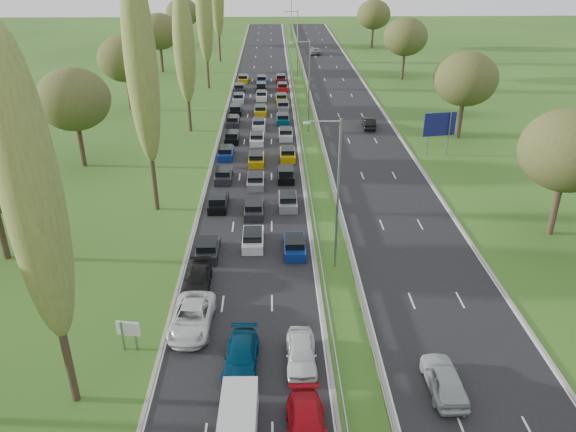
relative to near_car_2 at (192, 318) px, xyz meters
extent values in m
plane|color=#2B5219|center=(10.27, 44.67, -0.81)|extent=(260.00, 260.00, 0.00)
cube|color=black|center=(3.52, 47.17, -0.81)|extent=(10.50, 215.00, 0.04)
cube|color=black|center=(17.02, 47.17, -0.81)|extent=(10.50, 215.00, 0.04)
cube|color=gray|center=(9.12, 47.17, -0.26)|extent=(0.06, 215.00, 0.32)
cube|color=gray|center=(11.42, 47.17, -0.26)|extent=(0.06, 215.00, 0.32)
cylinder|color=gray|center=(10.27, 7.67, 5.19)|extent=(0.18, 0.18, 12.00)
cylinder|color=gray|center=(10.27, 42.67, 5.19)|extent=(0.18, 0.18, 12.00)
cylinder|color=gray|center=(10.27, 77.67, 5.19)|extent=(0.18, 0.18, 12.00)
cylinder|color=gray|center=(10.27, 112.67, 5.19)|extent=(0.18, 0.18, 12.00)
cylinder|color=#2D2116|center=(-5.73, -6.33, 2.79)|extent=(0.44, 0.44, 7.20)
ellipsoid|color=#5E662C|center=(-5.73, -6.33, 11.59)|extent=(2.80, 2.80, 16.00)
cylinder|color=#2D2116|center=(-5.73, 18.67, 3.15)|extent=(0.44, 0.44, 7.92)
ellipsoid|color=#5E662C|center=(-5.73, 18.67, 12.83)|extent=(2.80, 2.80, 17.60)
cylinder|color=#2D2116|center=(-5.73, 43.67, 2.43)|extent=(0.44, 0.44, 6.48)
ellipsoid|color=#5E662C|center=(-5.73, 43.67, 10.35)|extent=(2.80, 2.80, 14.40)
cylinder|color=#2D2116|center=(-5.73, 68.67, 2.79)|extent=(0.44, 0.44, 7.20)
ellipsoid|color=#5E662C|center=(-5.73, 68.67, 11.59)|extent=(2.80, 2.80, 16.00)
cylinder|color=#2D2116|center=(-5.73, 93.67, 3.15)|extent=(0.44, 0.44, 7.92)
cylinder|color=#2D2116|center=(-16.23, 9.67, 1.61)|extent=(0.56, 0.56, 4.84)
cylinder|color=#2D2116|center=(-16.23, 30.67, 1.61)|extent=(0.56, 0.56, 4.84)
ellipsoid|color=#38471E|center=(-16.23, 30.67, 6.89)|extent=(8.00, 8.00, 6.80)
cylinder|color=#2D2116|center=(-16.23, 54.67, 1.61)|extent=(0.56, 0.56, 4.84)
ellipsoid|color=#38471E|center=(-16.23, 54.67, 6.89)|extent=(8.00, 8.00, 6.80)
cylinder|color=#2D2116|center=(-16.23, 82.67, 1.61)|extent=(0.56, 0.56, 4.84)
ellipsoid|color=#38471E|center=(-16.23, 82.67, 6.89)|extent=(8.00, 8.00, 6.80)
cylinder|color=#2D2116|center=(-16.23, 114.67, 1.61)|extent=(0.56, 0.56, 4.84)
ellipsoid|color=#38471E|center=(-16.23, 114.67, 6.89)|extent=(8.00, 8.00, 6.80)
cylinder|color=#2D2116|center=(29.77, 12.67, 1.61)|extent=(0.56, 0.56, 4.84)
ellipsoid|color=#38471E|center=(29.77, 12.67, 6.89)|extent=(8.00, 8.00, 6.80)
cylinder|color=#2D2116|center=(29.77, 39.67, 1.61)|extent=(0.56, 0.56, 4.84)
ellipsoid|color=#38471E|center=(29.77, 39.67, 6.89)|extent=(8.00, 8.00, 6.80)
cylinder|color=#2D2116|center=(29.77, 74.67, 1.61)|extent=(0.56, 0.56, 4.84)
ellipsoid|color=#38471E|center=(29.77, 74.67, 6.89)|extent=(8.00, 8.00, 6.80)
cylinder|color=#2D2116|center=(29.77, 109.67, 1.61)|extent=(0.56, 0.56, 4.84)
ellipsoid|color=#38471E|center=(29.77, 109.67, 6.89)|extent=(8.00, 8.00, 6.80)
cube|color=black|center=(0.05, 9.74, -0.37)|extent=(1.75, 4.00, 0.80)
cube|color=black|center=(0.14, 18.88, -0.37)|extent=(1.75, 4.00, 0.80)
cube|color=black|center=(0.13, 25.87, -0.37)|extent=(1.75, 4.00, 0.80)
cube|color=navy|center=(-0.15, 33.03, -0.37)|extent=(1.75, 4.00, 0.80)
cube|color=black|center=(0.20, 38.98, -0.37)|extent=(1.75, 4.00, 0.80)
cube|color=black|center=(-0.12, 46.12, -0.37)|extent=(1.75, 4.00, 0.80)
cube|color=black|center=(-0.03, 52.00, -0.37)|extent=(1.75, 4.00, 0.80)
cube|color=#B2B7BC|center=(0.05, 59.06, -0.37)|extent=(1.75, 4.00, 0.80)
cube|color=black|center=(-0.17, 65.97, -0.37)|extent=(1.75, 4.00, 0.80)
cube|color=#BF990C|center=(0.14, 73.22, -0.37)|extent=(1.75, 4.00, 0.80)
cube|color=silver|center=(3.70, 11.33, -0.37)|extent=(1.75, 4.00, 0.80)
cube|color=black|center=(3.61, 17.30, -0.37)|extent=(1.75, 4.00, 0.80)
cube|color=slate|center=(3.61, 24.23, -0.37)|extent=(1.75, 4.00, 0.80)
cube|color=#BF990C|center=(3.53, 30.74, -0.37)|extent=(1.75, 4.00, 0.80)
cube|color=silver|center=(3.44, 38.27, -0.37)|extent=(1.75, 4.00, 0.80)
cube|color=silver|center=(3.56, 44.59, -0.37)|extent=(1.75, 4.00, 0.80)
cube|color=#BF990C|center=(3.67, 51.64, -0.37)|extent=(1.75, 4.00, 0.80)
cube|color=silver|center=(3.68, 60.63, -0.37)|extent=(1.75, 4.00, 0.80)
cube|color=black|center=(3.54, 66.85, -0.37)|extent=(1.75, 4.00, 0.80)
cube|color=navy|center=(3.52, 72.33, -0.37)|extent=(1.75, 4.00, 0.80)
cube|color=navy|center=(7.16, 10.03, -0.37)|extent=(1.75, 4.00, 0.80)
cube|color=slate|center=(6.85, 18.98, -0.37)|extent=(1.75, 4.00, 0.80)
cube|color=black|center=(6.83, 25.93, -0.37)|extent=(1.75, 4.00, 0.80)
cube|color=#BF990C|center=(7.19, 32.37, -0.37)|extent=(1.75, 4.00, 0.80)
cube|color=#B2B7BC|center=(7.14, 40.14, -0.37)|extent=(1.75, 4.00, 0.80)
cube|color=#053F4C|center=(6.90, 47.16, -0.37)|extent=(1.75, 4.00, 0.80)
cube|color=slate|center=(7.09, 54.12, -0.37)|extent=(1.75, 4.00, 0.80)
cube|color=#BF990C|center=(6.89, 58.78, -0.37)|extent=(1.75, 4.00, 0.80)
cube|color=#A50C0A|center=(7.21, 66.50, -0.37)|extent=(1.75, 4.00, 0.80)
cube|color=#590F14|center=(7.06, 73.29, -0.37)|extent=(1.75, 4.00, 0.80)
imported|color=silver|center=(0.00, 0.00, 0.00)|extent=(2.83, 5.76, 1.57)
imported|color=black|center=(-0.16, 4.90, -0.12)|extent=(1.98, 4.65, 1.34)
imported|color=#05304F|center=(3.42, -3.85, -0.08)|extent=(2.22, 4.98, 1.42)
imported|color=#B20A16|center=(7.01, -9.44, -0.06)|extent=(2.09, 5.03, 1.45)
imported|color=silver|center=(7.04, -3.70, -0.02)|extent=(1.87, 4.53, 1.53)
imported|color=#A4AAAD|center=(15.04, -6.22, 0.01)|extent=(1.90, 4.69, 1.59)
imported|color=black|center=(18.72, 44.27, -0.05)|extent=(1.73, 4.53, 1.47)
imported|color=gray|center=(15.43, 101.66, -0.06)|extent=(2.58, 5.27, 1.44)
cube|color=silver|center=(3.54, -9.27, 0.20)|extent=(1.88, 4.70, 1.88)
cube|color=black|center=(3.54, -7.20, 0.11)|extent=(1.83, 0.75, 1.50)
cylinder|color=black|center=(2.74, -7.77, -0.47)|extent=(0.23, 0.64, 0.64)
cylinder|color=gray|center=(-4.03, -2.09, 0.24)|extent=(0.16, 0.16, 2.10)
cylinder|color=gray|center=(-3.23, -2.09, 0.24)|extent=(0.16, 0.16, 2.10)
cube|color=silver|center=(-3.63, -2.09, 0.79)|extent=(1.50, 0.34, 1.00)
cylinder|color=gray|center=(23.97, 33.15, 1.79)|extent=(0.16, 0.16, 5.20)
cylinder|color=gray|center=(26.37, 33.15, 1.79)|extent=(0.16, 0.16, 5.20)
cube|color=navy|center=(25.17, 33.15, 2.99)|extent=(3.96, 0.76, 2.80)
camera|label=1|loc=(5.50, -30.45, 22.26)|focal=35.00mm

